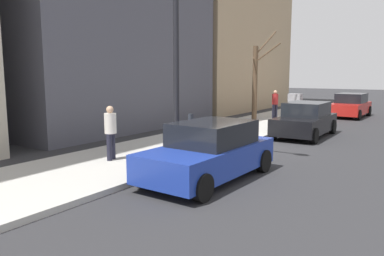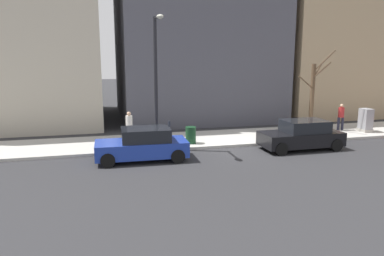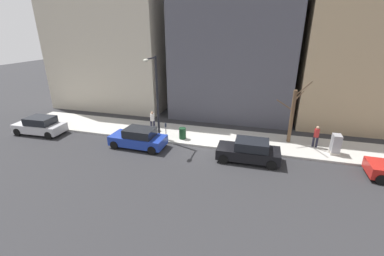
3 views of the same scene
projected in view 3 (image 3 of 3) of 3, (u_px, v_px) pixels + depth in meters
name	position (u px, v px, depth m)	size (l,w,h in m)	color
ground_plane	(208.00, 148.00, 19.53)	(120.00, 120.00, 0.00)	#2B2B2D
sidewalk	(213.00, 137.00, 21.30)	(4.00, 36.00, 0.15)	#B2AFA8
parked_car_black	(249.00, 151.00, 17.43)	(1.97, 4.22, 1.52)	black
parked_car_blue	(139.00, 138.00, 19.47)	(2.02, 4.25, 1.52)	#1E389E
parked_car_silver	(40.00, 126.00, 21.97)	(2.06, 4.26, 1.52)	#B7B7BC
parking_meter	(166.00, 129.00, 20.49)	(0.14, 0.10, 1.35)	slate
utility_box	(336.00, 144.00, 18.13)	(0.83, 0.61, 1.43)	#A8A399
streetlamp	(156.00, 92.00, 19.40)	(1.97, 0.32, 6.50)	black
bare_tree	(292.00, 115.00, 19.47)	(1.53, 2.21, 4.99)	brown
trash_bin	(183.00, 133.00, 20.71)	(0.56, 0.56, 0.90)	#14381E
pedestrian_near_meter	(316.00, 135.00, 19.07)	(0.36, 0.39, 1.66)	#1E1E2D
pedestrian_midblock	(152.00, 119.00, 22.42)	(0.36, 0.38, 1.66)	#1E1E2D
office_tower_left	(378.00, 21.00, 23.60)	(12.83, 12.83, 18.24)	tan
office_block_center	(237.00, 28.00, 26.42)	(11.51, 11.51, 17.13)	#4C4C56
office_tower_right	(124.00, 35.00, 30.60)	(12.59, 12.59, 15.60)	#BCB29E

